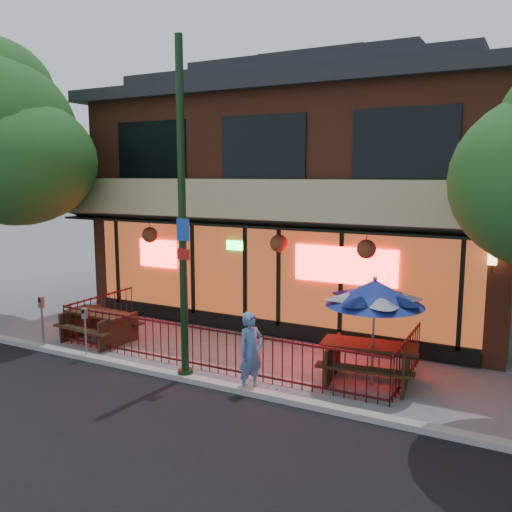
% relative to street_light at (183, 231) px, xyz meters
% --- Properties ---
extents(ground, '(80.00, 80.00, 0.00)m').
position_rel_street_light_xyz_m(ground, '(-0.00, 0.40, -3.15)').
color(ground, gray).
rests_on(ground, ground).
extents(curb, '(80.00, 0.25, 0.12)m').
position_rel_street_light_xyz_m(curb, '(-0.00, -0.10, -3.09)').
color(curb, '#999993').
rests_on(curb, ground).
extents(restaurant_building, '(12.96, 9.49, 8.05)m').
position_rel_street_light_xyz_m(restaurant_building, '(-0.00, 7.51, 0.98)').
color(restaurant_building, brown).
rests_on(restaurant_building, ground).
extents(patio_fence, '(8.44, 2.62, 1.00)m').
position_rel_street_light_xyz_m(patio_fence, '(-0.00, 0.91, -2.52)').
color(patio_fence, '#420E11').
rests_on(patio_fence, ground).
extents(street_light, '(0.43, 0.32, 7.00)m').
position_rel_street_light_xyz_m(street_light, '(0.00, 0.00, 0.00)').
color(street_light, black).
rests_on(street_light, ground).
extents(picnic_table_left, '(1.95, 1.55, 0.79)m').
position_rel_street_light_xyz_m(picnic_table_left, '(-3.49, 1.10, -2.63)').
color(picnic_table_left, '#382314').
rests_on(picnic_table_left, ground).
extents(picnic_table_right, '(2.13, 1.74, 0.83)m').
position_rel_street_light_xyz_m(picnic_table_right, '(3.49, 1.63, -2.60)').
color(picnic_table_right, '#332011').
rests_on(picnic_table_right, ground).
extents(patio_umbrella, '(2.00, 2.00, 2.28)m').
position_rel_street_light_xyz_m(patio_umbrella, '(3.60, 1.52, -1.20)').
color(patio_umbrella, gray).
rests_on(patio_umbrella, ground).
extents(pedestrian, '(0.57, 0.69, 1.62)m').
position_rel_street_light_xyz_m(pedestrian, '(1.55, 0.05, -2.34)').
color(pedestrian, '#5270A5').
rests_on(pedestrian, ground).
extents(parking_meter_near, '(0.13, 0.12, 1.23)m').
position_rel_street_light_xyz_m(parking_meter_near, '(-2.77, -0.08, -2.32)').
color(parking_meter_near, '#979BA0').
rests_on(parking_meter_near, ground).
extents(parking_meter_far, '(0.13, 0.11, 1.35)m').
position_rel_street_light_xyz_m(parking_meter_far, '(-4.20, -0.08, -2.24)').
color(parking_meter_far, '#92949A').
rests_on(parking_meter_far, ground).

